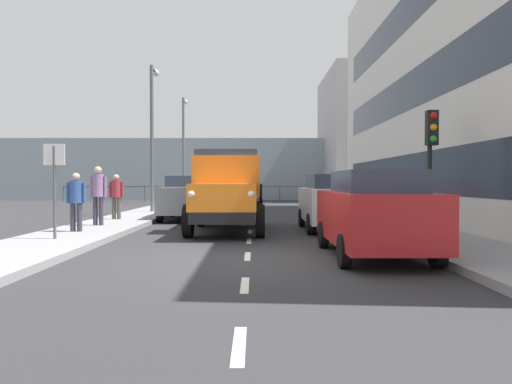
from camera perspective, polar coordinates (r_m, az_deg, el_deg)
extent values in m
plane|color=#2D2D30|center=(18.26, -0.60, -3.50)|extent=(80.00, 80.00, 0.00)
cube|color=gray|center=(18.79, 13.64, -3.17)|extent=(2.30, 36.76, 0.15)
cube|color=gray|center=(18.86, -14.79, -3.16)|extent=(2.30, 36.76, 0.15)
cube|color=silver|center=(4.70, -1.99, -17.45)|extent=(0.12, 1.10, 0.01)
cube|color=silver|center=(7.21, -1.31, -10.81)|extent=(0.12, 1.10, 0.01)
cube|color=silver|center=(9.89, -0.99, -7.52)|extent=(0.12, 1.10, 0.01)
cube|color=silver|center=(12.39, -0.82, -5.74)|extent=(0.12, 1.10, 0.01)
cube|color=silver|center=(14.69, -0.71, -4.64)|extent=(0.12, 1.10, 0.01)
cube|color=silver|center=(17.59, -0.62, -3.67)|extent=(0.12, 1.10, 0.01)
cube|color=silver|center=(20.41, -0.55, -2.98)|extent=(0.12, 1.10, 0.01)
cube|color=silver|center=(23.31, -0.50, -2.46)|extent=(0.12, 1.10, 0.01)
cube|color=silver|center=(25.59, -0.47, -2.13)|extent=(0.12, 1.10, 0.01)
cube|color=silver|center=(28.47, -0.44, -1.79)|extent=(0.12, 1.10, 0.01)
cube|color=silver|center=(31.37, -0.41, -1.50)|extent=(0.12, 1.10, 0.01)
cube|color=silver|center=(33.80, -0.39, -1.31)|extent=(0.12, 1.10, 0.01)
cube|color=#2D3847|center=(18.42, 17.73, 2.09)|extent=(0.08, 20.41, 1.40)
cube|color=#2D3847|center=(18.71, 17.80, 11.32)|extent=(0.08, 20.41, 1.40)
cube|color=#2D3847|center=(19.46, 17.86, 20.05)|extent=(0.08, 20.41, 1.40)
cube|color=#B7B2B7|center=(39.86, 13.62, 6.21)|extent=(7.62, 10.14, 9.96)
cube|color=#84939E|center=(39.58, -0.36, 2.68)|extent=(80.00, 0.80, 5.00)
cylinder|color=#4C5156|center=(38.56, 20.91, -0.19)|extent=(0.08, 0.08, 1.20)
cylinder|color=#4C5156|center=(37.89, 18.09, -0.19)|extent=(0.08, 0.08, 1.20)
cylinder|color=#4C5156|center=(37.31, 15.17, -0.19)|extent=(0.08, 0.08, 1.20)
cylinder|color=#4C5156|center=(36.83, 12.17, -0.20)|extent=(0.08, 0.08, 1.20)
cylinder|color=#4C5156|center=(36.46, 9.10, -0.20)|extent=(0.08, 0.08, 1.20)
cylinder|color=#4C5156|center=(36.19, 5.97, -0.20)|extent=(0.08, 0.08, 1.20)
cylinder|color=#4C5156|center=(36.03, 2.80, -0.20)|extent=(0.08, 0.08, 1.20)
cylinder|color=#4C5156|center=(35.98, -0.38, -0.20)|extent=(0.08, 0.08, 1.20)
cylinder|color=#4C5156|center=(36.05, -3.56, -0.20)|extent=(0.08, 0.08, 1.20)
cylinder|color=#4C5156|center=(36.22, -6.72, -0.20)|extent=(0.08, 0.08, 1.20)
cylinder|color=#4C5156|center=(36.50, -9.84, -0.20)|extent=(0.08, 0.08, 1.20)
cylinder|color=#4C5156|center=(36.89, -12.90, -0.20)|extent=(0.08, 0.08, 1.20)
cylinder|color=#4C5156|center=(37.39, -15.89, -0.19)|extent=(0.08, 0.08, 1.20)
cylinder|color=#4C5156|center=(37.98, -18.80, -0.19)|extent=(0.08, 0.08, 1.20)
cylinder|color=#4C5156|center=(38.66, -21.61, -0.19)|extent=(0.08, 0.08, 1.20)
cube|color=#4C5156|center=(35.97, -0.38, 0.63)|extent=(28.00, 0.08, 0.08)
cube|color=black|center=(14.76, -3.34, -2.29)|extent=(1.64, 5.60, 0.30)
cube|color=orange|center=(12.90, -3.80, -0.58)|extent=(1.72, 1.90, 0.70)
cube|color=silver|center=(12.00, -4.07, -0.86)|extent=(1.16, 0.08, 0.56)
sphere|color=white|center=(11.97, -0.56, -0.24)|extent=(0.20, 0.20, 0.20)
sphere|color=white|center=(12.07, -7.56, -0.24)|extent=(0.20, 0.20, 0.20)
cube|color=orange|center=(14.40, -3.42, 1.90)|extent=(1.93, 1.34, 1.15)
cube|color=#2D3847|center=(14.41, -3.42, 3.79)|extent=(1.78, 1.23, 0.56)
cube|color=#2D2319|center=(16.09, -3.08, -1.18)|extent=(2.10, 2.80, 0.16)
cube|color=black|center=(16.06, 0.52, -0.04)|extent=(0.08, 2.80, 0.56)
cube|color=black|center=(16.16, -6.65, -0.04)|extent=(0.08, 2.80, 0.56)
cylinder|color=black|center=(13.08, 0.49, -3.41)|extent=(0.24, 0.90, 0.90)
cylinder|color=black|center=(13.20, -7.95, -3.38)|extent=(0.24, 0.90, 0.90)
cylinder|color=black|center=(16.29, 0.36, -2.49)|extent=(0.24, 0.90, 0.90)
cylinder|color=black|center=(16.38, -6.42, -2.47)|extent=(0.24, 0.90, 0.90)
cube|color=#B21E1E|center=(10.03, 13.54, -2.85)|extent=(1.71, 4.14, 1.00)
cube|color=#2D3847|center=(9.81, 13.84, 1.20)|extent=(1.40, 2.28, 0.42)
cylinder|color=black|center=(11.18, 7.89, -4.99)|extent=(0.18, 0.60, 0.60)
cylinder|color=black|center=(11.52, 15.95, -4.84)|extent=(0.18, 0.60, 0.60)
cylinder|color=black|center=(8.66, 10.28, -6.81)|extent=(0.18, 0.60, 0.60)
cylinder|color=black|center=(9.09, 20.47, -6.49)|extent=(0.18, 0.60, 0.60)
cube|color=white|center=(15.24, 8.80, -1.44)|extent=(1.67, 4.12, 1.00)
cube|color=#2D3847|center=(15.02, 8.93, 1.23)|extent=(1.37, 2.27, 0.42)
cylinder|color=black|center=(16.43, 5.37, -2.98)|extent=(0.18, 0.60, 0.60)
cylinder|color=black|center=(16.66, 10.80, -2.94)|extent=(0.18, 0.60, 0.60)
cylinder|color=black|center=(13.90, 6.38, -3.76)|extent=(0.18, 0.60, 0.60)
cylinder|color=black|center=(14.17, 12.77, -3.69)|extent=(0.18, 0.60, 0.60)
cube|color=slate|center=(19.43, -8.01, -0.86)|extent=(1.73, 4.41, 1.00)
cube|color=#2D3847|center=(19.62, -7.94, 1.23)|extent=(1.42, 2.43, 0.42)
cylinder|color=black|center=(18.00, -6.00, -2.62)|extent=(0.18, 0.60, 0.60)
cylinder|color=black|center=(18.25, -11.16, -2.58)|extent=(0.18, 0.60, 0.60)
cylinder|color=black|center=(20.72, -5.23, -2.11)|extent=(0.18, 0.60, 0.60)
cylinder|color=black|center=(20.93, -9.73, -2.09)|extent=(0.18, 0.60, 0.60)
cube|color=#B7BABF|center=(25.50, -6.13, -0.36)|extent=(1.85, 4.05, 1.00)
cube|color=#2D3847|center=(25.69, -6.09, 1.24)|extent=(1.52, 2.23, 0.42)
cylinder|color=black|center=(24.19, -4.37, -1.62)|extent=(0.18, 0.60, 0.60)
cylinder|color=black|center=(24.38, -8.49, -1.61)|extent=(0.18, 0.60, 0.60)
cylinder|color=black|center=(26.69, -3.97, -1.35)|extent=(0.18, 0.60, 0.60)
cylinder|color=black|center=(26.87, -7.71, -1.35)|extent=(0.18, 0.60, 0.60)
cube|color=maroon|center=(31.93, -4.92, -0.03)|extent=(1.86, 4.53, 1.00)
cube|color=#2D3847|center=(32.12, -4.90, 1.24)|extent=(1.53, 2.49, 0.42)
cylinder|color=black|center=(30.48, -3.48, -1.03)|extent=(0.18, 0.60, 0.60)
cylinder|color=black|center=(30.64, -6.79, -1.02)|extent=(0.18, 0.60, 0.60)
cylinder|color=black|center=(33.29, -3.20, -0.84)|extent=(0.18, 0.60, 0.60)
cylinder|color=black|center=(33.43, -6.23, -0.83)|extent=(0.18, 0.60, 0.60)
cylinder|color=#383342|center=(14.09, -19.96, -2.79)|extent=(0.14, 0.14, 0.77)
cylinder|color=#383342|center=(14.15, -20.64, -2.78)|extent=(0.14, 0.14, 0.77)
cylinder|color=#2D4C8C|center=(14.09, -20.32, 0.02)|extent=(0.34, 0.34, 0.61)
cylinder|color=#2D4C8C|center=(14.02, -19.48, -0.11)|extent=(0.09, 0.09, 0.56)
cylinder|color=#2D4C8C|center=(14.17, -21.16, -0.10)|extent=(0.09, 0.09, 0.56)
sphere|color=tan|center=(14.09, -20.33, 1.69)|extent=(0.21, 0.21, 0.21)
cylinder|color=#383342|center=(15.88, -17.67, -2.13)|extent=(0.14, 0.14, 0.89)
cylinder|color=#383342|center=(15.94, -18.29, -2.12)|extent=(0.14, 0.14, 0.89)
cylinder|color=gray|center=(15.88, -18.00, 0.74)|extent=(0.34, 0.34, 0.70)
cylinder|color=gray|center=(15.82, -17.24, 0.61)|extent=(0.09, 0.09, 0.65)
cylinder|color=gray|center=(15.95, -18.75, 0.61)|extent=(0.09, 0.09, 0.65)
sphere|color=tan|center=(15.88, -18.01, 2.43)|extent=(0.24, 0.24, 0.24)
cylinder|color=#4C473D|center=(18.26, -15.76, -1.84)|extent=(0.14, 0.14, 0.78)
cylinder|color=#4C473D|center=(18.31, -16.30, -1.84)|extent=(0.14, 0.14, 0.78)
cylinder|color=maroon|center=(18.26, -16.04, 0.36)|extent=(0.34, 0.34, 0.62)
cylinder|color=maroon|center=(18.20, -15.38, 0.26)|extent=(0.09, 0.09, 0.57)
cylinder|color=maroon|center=(18.32, -16.70, 0.26)|extent=(0.09, 0.09, 0.57)
sphere|color=tan|center=(18.26, -16.05, 1.67)|extent=(0.21, 0.21, 0.21)
cylinder|color=black|center=(13.57, 19.64, 2.18)|extent=(0.12, 0.12, 3.20)
cube|color=black|center=(13.50, 19.88, 7.08)|extent=(0.28, 0.24, 0.90)
sphere|color=red|center=(13.43, 20.07, 8.40)|extent=(0.18, 0.18, 0.18)
sphere|color=orange|center=(13.39, 20.06, 7.13)|extent=(0.18, 0.18, 0.18)
sphere|color=green|center=(13.36, 20.05, 5.85)|extent=(0.18, 0.18, 0.18)
cylinder|color=#59595B|center=(22.66, -12.10, 6.15)|extent=(0.16, 0.16, 6.61)
cylinder|color=#59595B|center=(23.58, -11.90, 13.84)|extent=(0.10, 0.90, 0.10)
sphere|color=silver|center=(24.00, -11.67, 13.49)|extent=(0.32, 0.32, 0.32)
cylinder|color=#59595B|center=(32.84, -8.49, 4.91)|extent=(0.16, 0.16, 6.93)
cylinder|color=#59595B|center=(33.66, -8.40, 10.59)|extent=(0.10, 0.90, 0.10)
sphere|color=silver|center=(34.09, -8.28, 10.38)|extent=(0.32, 0.32, 0.32)
cylinder|color=#4C4C4C|center=(12.49, -22.51, -0.05)|extent=(0.07, 0.07, 2.20)
cube|color=silver|center=(12.50, -22.55, 4.08)|extent=(0.50, 0.04, 0.50)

